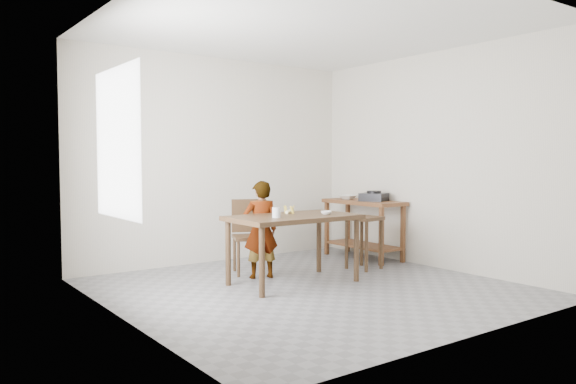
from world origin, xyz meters
TOP-DOWN VIEW (x-y plane):
  - floor at (0.00, 0.00)m, footprint 4.00×4.00m
  - ceiling at (0.00, 0.00)m, footprint 4.00×4.00m
  - wall_back at (0.00, 2.02)m, footprint 4.00×0.04m
  - wall_front at (0.00, -2.02)m, footprint 4.00×0.04m
  - wall_left at (-2.02, 0.00)m, footprint 0.04×4.00m
  - wall_right at (2.02, 0.00)m, footprint 0.04×4.00m
  - window_pane at (-1.97, 0.20)m, footprint 0.02×1.10m
  - dining_table at (0.00, 0.30)m, footprint 1.40×0.80m
  - prep_counter at (1.72, 1.00)m, footprint 0.50×1.20m
  - child at (-0.13, 0.75)m, footprint 0.47×0.37m
  - dining_chair at (-0.08, 1.04)m, footprint 0.56×0.56m
  - stool at (1.20, 0.45)m, footprint 0.42×0.42m
  - glass_tumbler at (-0.29, 0.21)m, footprint 0.11×0.11m
  - small_bowl at (0.35, 0.17)m, footprint 0.13×0.13m
  - banana at (0.10, 0.50)m, footprint 0.21×0.18m
  - serving_bowl at (1.70, 1.30)m, footprint 0.29×0.29m
  - gas_burner at (1.74, 0.83)m, footprint 0.43×0.43m

SIDE VIEW (x-z plane):
  - floor at x=0.00m, z-range -0.04..0.00m
  - stool at x=1.20m, z-range 0.00..0.65m
  - dining_table at x=0.00m, z-range 0.00..0.75m
  - prep_counter at x=1.72m, z-range 0.00..0.80m
  - dining_chair at x=-0.08m, z-range 0.00..0.88m
  - child at x=-0.13m, z-range 0.00..1.12m
  - small_bowl at x=0.35m, z-range 0.75..0.79m
  - banana at x=0.10m, z-range 0.75..0.81m
  - glass_tumbler at x=-0.29m, z-range 0.75..0.86m
  - serving_bowl at x=1.70m, z-range 0.80..0.86m
  - gas_burner at x=1.74m, z-range 0.80..0.91m
  - wall_back at x=0.00m, z-range 0.00..2.70m
  - wall_front at x=0.00m, z-range 0.00..2.70m
  - wall_left at x=-2.02m, z-range 0.00..2.70m
  - wall_right at x=2.02m, z-range 0.00..2.70m
  - window_pane at x=-1.97m, z-range 0.85..2.15m
  - ceiling at x=0.00m, z-range 2.70..2.74m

